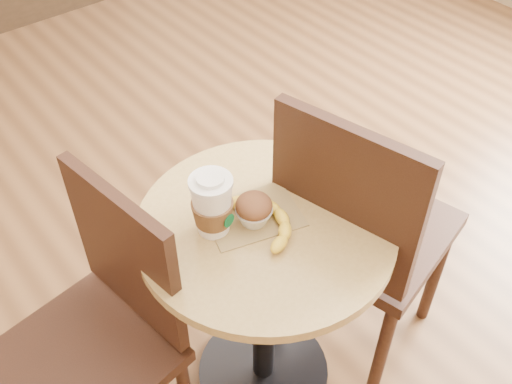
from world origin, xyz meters
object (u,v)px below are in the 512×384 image
(chair_left, at_px, (101,332))
(chair_right, at_px, (359,231))
(banana, at_px, (266,217))
(coffee_cup, at_px, (212,206))
(cafe_table, at_px, (265,278))
(muffin, at_px, (254,210))

(chair_left, distance_m, chair_right, 0.78)
(chair_right, relative_size, banana, 4.25)
(coffee_cup, bearing_deg, banana, -43.48)
(coffee_cup, distance_m, banana, 0.15)
(cafe_table, distance_m, chair_right, 0.32)
(cafe_table, xyz_separation_m, chair_right, (0.31, -0.07, 0.04))
(cafe_table, distance_m, chair_left, 0.47)
(coffee_cup, xyz_separation_m, muffin, (0.09, -0.04, -0.04))
(chair_left, bearing_deg, cafe_table, 65.18)
(chair_left, height_order, chair_right, chair_right)
(cafe_table, height_order, chair_right, chair_right)
(chair_left, xyz_separation_m, chair_right, (0.75, -0.20, 0.05))
(banana, bearing_deg, chair_right, -4.81)
(cafe_table, distance_m, banana, 0.25)
(chair_left, bearing_deg, muffin, 67.13)
(muffin, bearing_deg, coffee_cup, 154.80)
(cafe_table, relative_size, chair_right, 0.73)
(coffee_cup, bearing_deg, muffin, -39.44)
(coffee_cup, bearing_deg, cafe_table, -44.12)
(coffee_cup, height_order, muffin, coffee_cup)
(muffin, bearing_deg, banana, -42.96)
(chair_left, distance_m, coffee_cup, 0.46)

